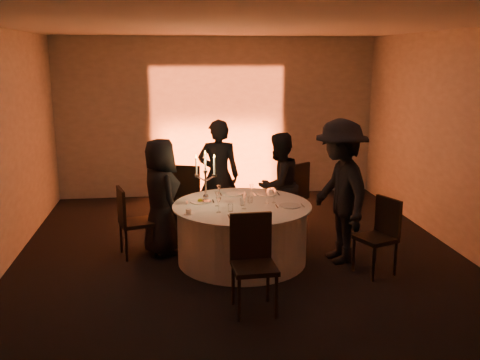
{
  "coord_description": "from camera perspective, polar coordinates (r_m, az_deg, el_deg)",
  "views": [
    {
      "loc": [
        -0.88,
        -6.59,
        2.65
      ],
      "look_at": [
        0.0,
        0.2,
        1.05
      ],
      "focal_mm": 40.0,
      "sensor_mm": 36.0,
      "label": 1
    }
  ],
  "objects": [
    {
      "name": "chair_right",
      "position": [
        6.84,
        14.77,
        -5.33
      ],
      "size": [
        0.54,
        0.54,
        0.95
      ],
      "rotation": [
        0.0,
        0.0,
        -1.19
      ],
      "color": "black",
      "rests_on": "floor"
    },
    {
      "name": "wall_front",
      "position": [
        3.42,
        8.08,
        -6.68
      ],
      "size": [
        7.0,
        0.0,
        7.0
      ],
      "primitive_type": "plane",
      "rotation": [
        -1.57,
        0.0,
        0.0
      ],
      "color": "#9D9A92",
      "rests_on": "floor"
    },
    {
      "name": "chair_front",
      "position": [
        5.69,
        1.37,
        -8.17
      ],
      "size": [
        0.47,
        0.47,
        1.03
      ],
      "rotation": [
        0.0,
        0.0,
        0.04
      ],
      "color": "black",
      "rests_on": "floor"
    },
    {
      "name": "plate_right",
      "position": [
        6.86,
        5.33,
        -2.76
      ],
      "size": [
        0.36,
        0.27,
        0.01
      ],
      "color": "white",
      "rests_on": "banquet_table"
    },
    {
      "name": "chair_left",
      "position": [
        7.3,
        -11.64,
        -3.99
      ],
      "size": [
        0.51,
        0.51,
        0.95
      ],
      "rotation": [
        0.0,
        0.0,
        1.84
      ],
      "color": "black",
      "rests_on": "floor"
    },
    {
      "name": "guest_right",
      "position": [
        7.01,
        10.59,
        -1.22
      ],
      "size": [
        0.83,
        1.28,
        1.88
      ],
      "primitive_type": "imported",
      "rotation": [
        0.0,
        0.0,
        -1.46
      ],
      "color": "black",
      "rests_on": "floor"
    },
    {
      "name": "plate_back_left",
      "position": [
        7.41,
        -0.76,
        -1.5
      ],
      "size": [
        0.36,
        0.27,
        0.01
      ],
      "color": "white",
      "rests_on": "banquet_table"
    },
    {
      "name": "banquet_table",
      "position": [
        7.03,
        0.21,
        -5.66
      ],
      "size": [
        1.8,
        1.8,
        0.77
      ],
      "color": "black",
      "rests_on": "floor"
    },
    {
      "name": "guest_back_left",
      "position": [
        8.13,
        -2.3,
        0.46
      ],
      "size": [
        0.68,
        0.5,
        1.73
      ],
      "primitive_type": "imported",
      "rotation": [
        0.0,
        0.0,
        3.0
      ],
      "color": "black",
      "rests_on": "floor"
    },
    {
      "name": "tumbler_b",
      "position": [
        6.87,
        0.25,
        -2.36
      ],
      "size": [
        0.07,
        0.07,
        0.09
      ],
      "primitive_type": "cylinder",
      "color": "white",
      "rests_on": "banquet_table"
    },
    {
      "name": "plate_back_right",
      "position": [
        7.41,
        2.82,
        -1.52
      ],
      "size": [
        0.35,
        0.28,
        0.01
      ],
      "color": "white",
      "rests_on": "banquet_table"
    },
    {
      "name": "wine_glass_b",
      "position": [
        6.94,
        2.91,
        -1.41
      ],
      "size": [
        0.07,
        0.07,
        0.19
      ],
      "color": "white",
      "rests_on": "banquet_table"
    },
    {
      "name": "tumbler_a",
      "position": [
        6.61,
        -1.02,
        -2.97
      ],
      "size": [
        0.07,
        0.07,
        0.09
      ],
      "primitive_type": "cylinder",
      "color": "white",
      "rests_on": "banquet_table"
    },
    {
      "name": "wall_right",
      "position": [
        7.74,
        22.86,
        3.56
      ],
      "size": [
        0.0,
        7.0,
        7.0
      ],
      "primitive_type": "plane",
      "rotation": [
        1.57,
        0.0,
        -1.57
      ],
      "color": "#9D9A92",
      "rests_on": "floor"
    },
    {
      "name": "coffee_cup",
      "position": [
        6.54,
        -5.51,
        -3.37
      ],
      "size": [
        0.11,
        0.11,
        0.07
      ],
      "color": "white",
      "rests_on": "banquet_table"
    },
    {
      "name": "candelabra",
      "position": [
        6.98,
        -3.69,
        -0.47
      ],
      "size": [
        0.29,
        0.14,
        0.69
      ],
      "color": "silver",
      "rests_on": "banquet_table"
    },
    {
      "name": "plate_front",
      "position": [
        6.4,
        0.32,
        -3.77
      ],
      "size": [
        0.36,
        0.25,
        0.08
      ],
      "color": "white",
      "rests_on": "banquet_table"
    },
    {
      "name": "wine_glass_c",
      "position": [
        6.68,
        0.44,
        -1.97
      ],
      "size": [
        0.07,
        0.07,
        0.19
      ],
      "color": "white",
      "rests_on": "banquet_table"
    },
    {
      "name": "wine_glass_d",
      "position": [
        7.2,
        1.23,
        -0.87
      ],
      "size": [
        0.07,
        0.07,
        0.19
      ],
      "color": "white",
      "rests_on": "banquet_table"
    },
    {
      "name": "wine_glass_g",
      "position": [
        6.81,
        -2.45,
        -1.68
      ],
      "size": [
        0.07,
        0.07,
        0.19
      ],
      "color": "white",
      "rests_on": "banquet_table"
    },
    {
      "name": "wine_glass_a",
      "position": [
        7.15,
        -2.24,
        -0.96
      ],
      "size": [
        0.07,
        0.07,
        0.19
      ],
      "color": "white",
      "rests_on": "banquet_table"
    },
    {
      "name": "chair_back_left",
      "position": [
        8.35,
        -5.5,
        -1.28
      ],
      "size": [
        0.58,
        0.58,
        1.02
      ],
      "rotation": [
        0.0,
        0.0,
        2.77
      ],
      "color": "black",
      "rests_on": "floor"
    },
    {
      "name": "chair_back_right",
      "position": [
        8.31,
        5.63,
        -1.23
      ],
      "size": [
        0.64,
        0.64,
        1.05
      ],
      "rotation": [
        0.0,
        0.0,
        -2.54
      ],
      "color": "black",
      "rests_on": "floor"
    },
    {
      "name": "wine_glass_e",
      "position": [
        6.98,
        3.65,
        -1.34
      ],
      "size": [
        0.07,
        0.07,
        0.19
      ],
      "color": "white",
      "rests_on": "banquet_table"
    },
    {
      "name": "plate_left",
      "position": [
        7.04,
        -4.27,
        -2.23
      ],
      "size": [
        0.36,
        0.27,
        0.08
      ],
      "color": "white",
      "rests_on": "banquet_table"
    },
    {
      "name": "ceiling",
      "position": [
        6.66,
        0.23,
        16.16
      ],
      "size": [
        7.0,
        7.0,
        0.0
      ],
      "primitive_type": "plane",
      "rotation": [
        3.14,
        0.0,
        0.0
      ],
      "color": "silver",
      "rests_on": "wall_back"
    },
    {
      "name": "wine_glass_f",
      "position": [
        6.54,
        -2.3,
        -2.33
      ],
      "size": [
        0.07,
        0.07,
        0.19
      ],
      "color": "white",
      "rests_on": "banquet_table"
    },
    {
      "name": "tumbler_c",
      "position": [
        6.99,
        1.08,
        -2.09
      ],
      "size": [
        0.07,
        0.07,
        0.09
      ],
      "primitive_type": "cylinder",
      "color": "white",
      "rests_on": "banquet_table"
    },
    {
      "name": "wall_back",
      "position": [
        10.2,
        -2.41,
        6.67
      ],
      "size": [
        7.0,
        0.0,
        7.0
      ],
      "primitive_type": "plane",
      "rotation": [
        1.57,
        0.0,
        0.0
      ],
      "color": "#9D9A92",
      "rests_on": "floor"
    },
    {
      "name": "uplighter_fixture",
      "position": [
        10.17,
        -2.18,
        -1.67
      ],
      "size": [
        0.25,
        0.12,
        0.1
      ],
      "primitive_type": "cube",
      "color": "black",
      "rests_on": "floor"
    },
    {
      "name": "guest_left",
      "position": [
        7.28,
        -8.44,
        -1.78
      ],
      "size": [
        0.77,
        0.91,
        1.58
      ],
      "primitive_type": "imported",
      "rotation": [
        0.0,
        0.0,
        1.98
      ],
      "color": "black",
      "rests_on": "floor"
    },
    {
      "name": "guest_back_right",
      "position": [
        7.94,
        4.14,
        -0.52
      ],
      "size": [
        0.96,
        0.92,
        1.56
      ],
      "primitive_type": "imported",
      "rotation": [
        0.0,
        0.0,
        -2.53
      ],
      "color": "black",
      "rests_on": "floor"
    },
    {
      "name": "floor",
      "position": [
        7.16,
        0.21,
        -8.57
      ],
      "size": [
        7.0,
        7.0,
        0.0
      ],
      "primitive_type": "plane",
      "color": "black",
      "rests_on": "ground"
    }
  ]
}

